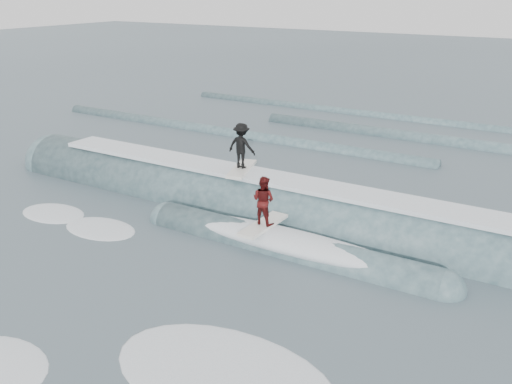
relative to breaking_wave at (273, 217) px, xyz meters
The scene contains 6 objects.
ground 5.56m from the breaking_wave, 92.19° to the right, with size 160.00×160.00×0.00m, color #384952.
breaking_wave is the anchor object (origin of this frame).
surfer_black 2.53m from the breaking_wave, 169.42° to the left, with size 1.12×2.07×1.64m.
surfer_red 2.43m from the breaking_wave, 68.30° to the right, with size 0.73×2.01×1.56m.
whitewater 7.52m from the breaking_wave, 81.37° to the right, with size 14.22×7.89×0.10m.
far_swells 12.24m from the breaking_wave, 98.70° to the left, with size 33.54×8.65×0.80m.
Camera 1 is at (8.85, -9.70, 7.34)m, focal length 40.00 mm.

